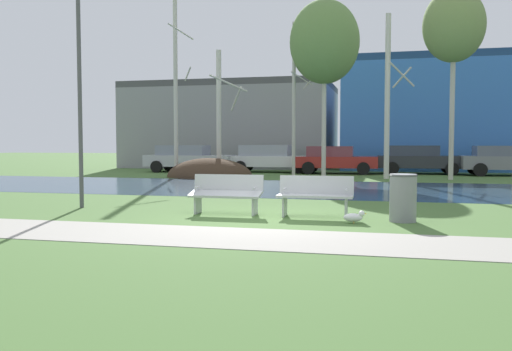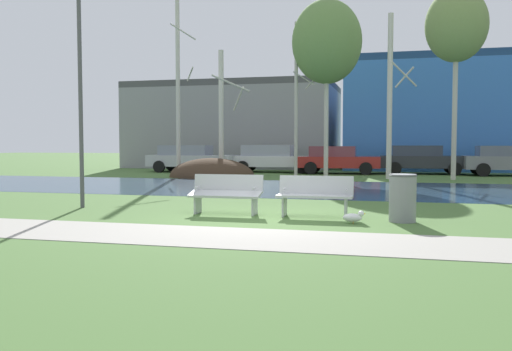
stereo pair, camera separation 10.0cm
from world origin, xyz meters
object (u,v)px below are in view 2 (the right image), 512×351
Objects in this scene: parked_van_nearest_silver at (191,158)px; parked_hatch_third_red at (337,159)px; trash_bin at (403,197)px; seagull at (354,217)px; bench_right at (315,195)px; parked_sedan_second_white at (272,158)px; streetlamp at (80,50)px; parked_suv_fifth_grey at (511,160)px; parked_wagon_fourth_dark at (421,159)px; bench_left at (226,193)px.

parked_van_nearest_silver reaches higher than parked_hatch_third_red.
seagull is (-0.93, -0.53, -0.36)m from trash_bin.
parked_sedan_second_white is at bearing 105.41° from bench_right.
parked_suv_fifth_grey is (12.87, 16.60, -3.05)m from streetlamp.
bench_right is at bearing -60.87° from parked_van_nearest_silver.
parked_wagon_fourth_dark is at bearing 86.21° from trash_bin.
parked_wagon_fourth_dark is at bearing 170.90° from parked_suv_fifth_grey.
parked_wagon_fourth_dark is at bearing 2.04° from parked_sedan_second_white.
streetlamp reaches higher than bench_left.
streetlamp is at bearing -127.77° from parked_suv_fifth_grey.
streetlamp is at bearing -116.86° from parked_wagon_fourth_dark.
streetlamp is (-7.56, 0.59, 3.32)m from trash_bin.
parked_hatch_third_red is at bearing -7.04° from parked_sedan_second_white.
seagull is 18.51m from parked_wagon_fourth_dark.
bench_right is at bearing -2.94° from streetlamp.
bench_left is 1.98m from bench_right.
streetlamp is (-6.64, 1.12, 3.69)m from seagull.
parked_wagon_fourth_dark reaches higher than bench_left.
parked_sedan_second_white reaches higher than seagull.
parked_suv_fifth_grey reaches higher than trash_bin.
parked_van_nearest_silver is 1.01× the size of parked_sedan_second_white.
parked_van_nearest_silver reaches higher than parked_suv_fifth_grey.
seagull is 7.67m from streetlamp.
streetlamp is (-5.76, 0.30, 3.35)m from bench_right.
parked_hatch_third_red is 8.33m from parked_suv_fifth_grey.
parked_wagon_fourth_dark is (2.11, 18.38, 0.64)m from seagull.
parked_hatch_third_red is at bearing 2.44° from parked_van_nearest_silver.
parked_suv_fifth_grey is (16.30, 0.39, -0.00)m from parked_van_nearest_silver.
seagull is at bearing -9.54° from streetlamp.
parked_wagon_fourth_dark is (4.96, 17.56, 0.30)m from bench_left.
parked_hatch_third_red reaches higher than trash_bin.
parked_suv_fifth_grey is at bearing 52.23° from streetlamp.
parked_suv_fifth_grey reaches higher than parked_hatch_third_red.
parked_van_nearest_silver is at bearing -170.05° from parked_sedan_second_white.
parked_sedan_second_white is 3.57m from parked_hatch_third_red.
parked_sedan_second_white is 7.75m from parked_wagon_fourth_dark.
parked_hatch_third_red is 0.92× the size of parked_suv_fifth_grey.
parked_suv_fifth_grey is (11.87, -0.38, -0.01)m from parked_sedan_second_white.
parked_hatch_third_red is 0.96× the size of parked_wagon_fourth_dark.
parked_van_nearest_silver reaches higher than seagull.
parked_sedan_second_white is at bearing 86.64° from streetlamp.
trash_bin is at bearing -80.00° from parked_hatch_third_red.
parked_wagon_fourth_dark is (8.74, 17.26, -3.05)m from streetlamp.
trash_bin is 1.13m from seagull.
seagull is at bearing -109.37° from parked_suv_fifth_grey.
bench_left is 1.00× the size of bench_right.
parked_van_nearest_silver is at bearing -175.06° from parked_wagon_fourth_dark.
parked_wagon_fourth_dark reaches higher than parked_suv_fifth_grey.
seagull is 18.97m from parked_sedan_second_white.
bench_left and bench_right have the same top height.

